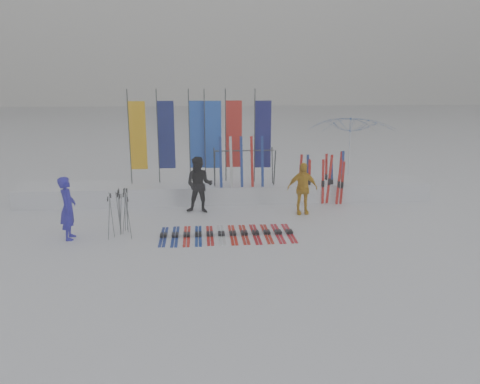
{
  "coord_description": "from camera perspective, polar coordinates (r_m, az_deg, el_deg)",
  "views": [
    {
      "loc": [
        -0.94,
        -11.23,
        4.16
      ],
      "look_at": [
        0.2,
        1.6,
        1.0
      ],
      "focal_mm": 35.0,
      "sensor_mm": 36.0,
      "label": 1
    }
  ],
  "objects": [
    {
      "name": "tent_canopy",
      "position": [
        17.87,
        13.37,
        4.65
      ],
      "size": [
        4.02,
        4.05,
        2.88
      ],
      "primitive_type": "imported",
      "rotation": [
        0.0,
        0.0,
        0.34
      ],
      "color": "white",
      "rests_on": "ground"
    },
    {
      "name": "person_black",
      "position": [
        14.68,
        -4.98,
        0.86
      ],
      "size": [
        0.98,
        0.83,
        1.78
      ],
      "primitive_type": "imported",
      "rotation": [
        0.0,
        0.0,
        -0.2
      ],
      "color": "black",
      "rests_on": "ground"
    },
    {
      "name": "feather_flags",
      "position": [
        16.17,
        -4.72,
        6.94
      ],
      "size": [
        4.83,
        0.21,
        3.2
      ],
      "color": "#383A3F",
      "rests_on": "ground"
    },
    {
      "name": "ground",
      "position": [
        12.01,
        -0.28,
        -6.48
      ],
      "size": [
        120.0,
        120.0,
        0.0
      ],
      "primitive_type": "plane",
      "color": "white",
      "rests_on": "ground"
    },
    {
      "name": "person_yellow",
      "position": [
        14.64,
        7.6,
        0.43
      ],
      "size": [
        0.95,
        0.41,
        1.62
      ],
      "primitive_type": "imported",
      "rotation": [
        0.0,
        0.0,
        0.01
      ],
      "color": "#DD9E0E",
      "rests_on": "ground"
    },
    {
      "name": "snow_bank",
      "position": [
        16.32,
        -1.63,
        0.1
      ],
      "size": [
        14.0,
        1.6,
        0.6
      ],
      "primitive_type": "cube",
      "color": "white",
      "rests_on": "ground"
    },
    {
      "name": "pole_cluster",
      "position": [
        13.02,
        -14.3,
        -2.51
      ],
      "size": [
        0.62,
        0.84,
        1.26
      ],
      "color": "#595B60",
      "rests_on": "ground"
    },
    {
      "name": "ski_rack",
      "position": [
        15.75,
        0.51,
        3.63
      ],
      "size": [
        2.04,
        0.8,
        1.23
      ],
      "color": "#383A3F",
      "rests_on": "ground"
    },
    {
      "name": "person_blue",
      "position": [
        13.03,
        -20.25,
        -1.86
      ],
      "size": [
        0.46,
        0.65,
        1.68
      ],
      "primitive_type": "imported",
      "rotation": [
        0.0,
        0.0,
        1.66
      ],
      "color": "#221DA9",
      "rests_on": "ground"
    },
    {
      "name": "ski_row",
      "position": [
        12.73,
        -1.61,
        -5.13
      ],
      "size": [
        3.59,
        1.69,
        0.07
      ],
      "color": "navy",
      "rests_on": "ground"
    },
    {
      "name": "upright_skis",
      "position": [
        16.37,
        10.31,
        1.63
      ],
      "size": [
        1.62,
        1.17,
        1.68
      ],
      "color": "red",
      "rests_on": "ground"
    }
  ]
}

